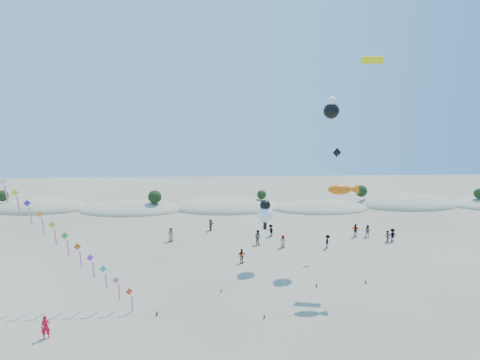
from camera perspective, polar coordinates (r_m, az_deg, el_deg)
name	(u,v)px	position (r m, az deg, el deg)	size (l,w,h in m)	color
dune_ridge	(233,207)	(69.21, -0.97, -3.92)	(145.30, 11.49, 5.57)	tan
fish_kite	(343,190)	(36.56, 14.41, -1.34)	(8.80, 5.22, 9.99)	#3F2D1E
cartoon_kite_low	(265,212)	(42.17, 3.58, -4.62)	(5.57, 7.03, 7.26)	#3F2D1E
cartoon_kite_high	(331,109)	(45.21, 12.86, 9.77)	(4.21, 9.36, 17.97)	#3F2D1E
parafoil_kite	(375,65)	(43.90, 18.65, 15.21)	(7.96, 15.39, 21.85)	#3F2D1E
dark_kite	(343,180)	(45.63, 14.46, -0.06)	(1.07, 9.89, 12.25)	#3F2D1E
flyer_foreground	(46,327)	(33.96, -25.92, -18.32)	(0.63, 0.41, 1.73)	red
beachgoers	(296,235)	(51.94, 7.97, -7.77)	(29.23, 13.65, 1.88)	slate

